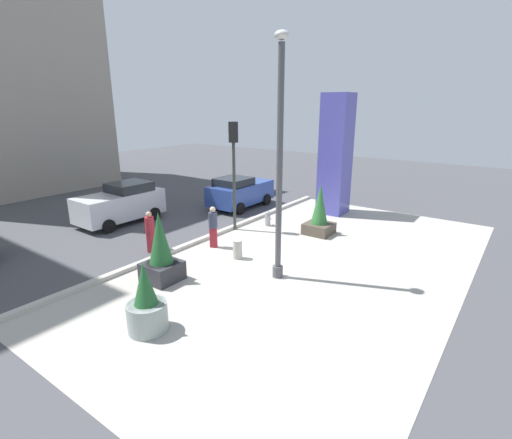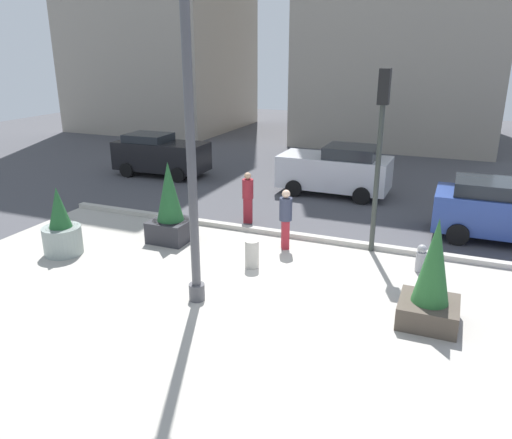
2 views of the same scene
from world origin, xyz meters
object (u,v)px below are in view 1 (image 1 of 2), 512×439
(art_pillar_blue, at_px, (336,155))
(potted_plant_curbside, at_px, (319,215))
(concrete_bollard, at_px, (238,249))
(lamp_post, at_px, (280,167))
(potted_plant_near_left, at_px, (147,306))
(traffic_light_far_side, at_px, (234,159))
(fire_hydrant, at_px, (268,219))
(car_curb_west, at_px, (121,203))
(potted_plant_mid_plaza, at_px, (161,253))
(pedestrian_by_curb, at_px, (213,225))
(pedestrian_crossing, at_px, (150,230))
(car_far_lane, at_px, (240,192))

(art_pillar_blue, distance_m, potted_plant_curbside, 4.40)
(concrete_bollard, bearing_deg, lamp_post, -102.37)
(potted_plant_near_left, bearing_deg, traffic_light_far_side, 23.72)
(potted_plant_curbside, distance_m, traffic_light_far_side, 4.61)
(traffic_light_far_side, bearing_deg, concrete_bollard, -139.25)
(lamp_post, distance_m, fire_hydrant, 6.71)
(potted_plant_curbside, distance_m, car_curb_west, 9.78)
(potted_plant_near_left, height_order, concrete_bollard, potted_plant_near_left)
(art_pillar_blue, relative_size, potted_plant_mid_plaza, 2.61)
(pedestrian_by_curb, bearing_deg, fire_hydrant, -2.74)
(art_pillar_blue, bearing_deg, car_curb_west, 134.96)
(lamp_post, distance_m, art_pillar_blue, 8.86)
(lamp_post, bearing_deg, potted_plant_curbside, 10.85)
(potted_plant_curbside, xyz_separation_m, concrete_bollard, (-4.48, 1.18, -0.55))
(car_curb_west, height_order, pedestrian_by_curb, car_curb_west)
(potted_plant_mid_plaza, bearing_deg, car_curb_west, 64.12)
(lamp_post, distance_m, potted_plant_mid_plaza, 4.81)
(concrete_bollard, distance_m, traffic_light_far_side, 4.63)
(traffic_light_far_side, xyz_separation_m, pedestrian_crossing, (-4.20, 0.91, -2.39))
(potted_plant_mid_plaza, height_order, pedestrian_by_curb, potted_plant_mid_plaza)
(potted_plant_mid_plaza, bearing_deg, art_pillar_blue, -5.24)
(art_pillar_blue, height_order, pedestrian_by_curb, art_pillar_blue)
(fire_hydrant, relative_size, car_far_lane, 0.18)
(art_pillar_blue, xyz_separation_m, car_far_lane, (-2.02, 4.85, -2.24))
(lamp_post, bearing_deg, art_pillar_blue, 12.98)
(lamp_post, xyz_separation_m, fire_hydrant, (4.57, 3.52, -3.43))
(potted_plant_curbside, relative_size, car_far_lane, 0.57)
(car_curb_west, height_order, pedestrian_crossing, car_curb_west)
(art_pillar_blue, bearing_deg, pedestrian_by_curb, 167.54)
(lamp_post, xyz_separation_m, car_curb_west, (0.80, 9.81, -2.83))
(potted_plant_near_left, height_order, fire_hydrant, potted_plant_near_left)
(potted_plant_near_left, height_order, traffic_light_far_side, traffic_light_far_side)
(concrete_bollard, distance_m, car_curb_west, 7.71)
(lamp_post, height_order, art_pillar_blue, lamp_post)
(potted_plant_curbside, distance_m, pedestrian_by_curb, 4.95)
(traffic_light_far_side, distance_m, car_curb_west, 6.31)
(traffic_light_far_side, xyz_separation_m, car_curb_west, (-2.37, 5.35, -2.37))
(potted_plant_curbside, relative_size, pedestrian_crossing, 1.37)
(potted_plant_near_left, distance_m, traffic_light_far_side, 9.04)
(potted_plant_mid_plaza, relative_size, fire_hydrant, 3.20)
(traffic_light_far_side, relative_size, pedestrian_by_curb, 2.85)
(car_far_lane, distance_m, pedestrian_by_curb, 6.55)
(potted_plant_mid_plaza, height_order, potted_plant_curbside, potted_plant_mid_plaza)
(art_pillar_blue, distance_m, potted_plant_near_left, 13.62)
(art_pillar_blue, distance_m, car_curb_west, 11.27)
(pedestrian_crossing, bearing_deg, car_curb_west, 67.60)
(potted_plant_near_left, xyz_separation_m, pedestrian_crossing, (3.72, 4.39, 0.23))
(lamp_post, bearing_deg, potted_plant_mid_plaza, 129.84)
(lamp_post, distance_m, potted_plant_near_left, 5.75)
(lamp_post, relative_size, potted_plant_curbside, 3.35)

